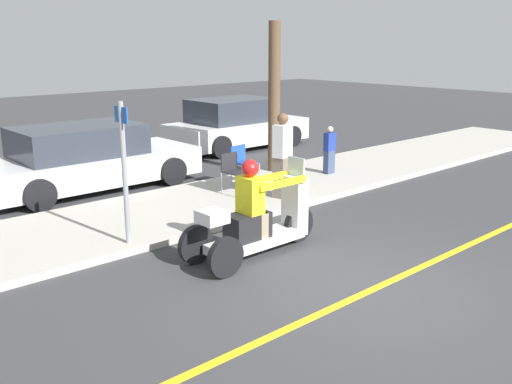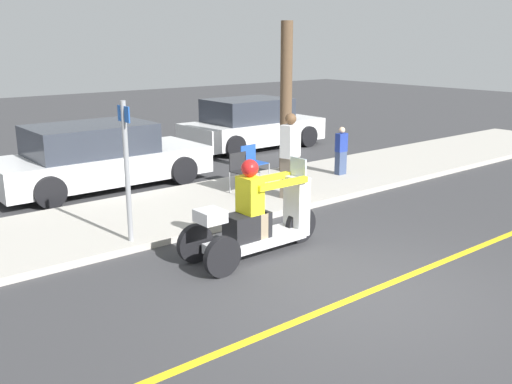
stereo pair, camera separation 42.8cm
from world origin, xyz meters
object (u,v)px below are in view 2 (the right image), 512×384
object	(u,v)px
motorcycle_trike	(257,221)
tree_trunk	(286,98)
folding_chair_curbside	(242,168)
folding_chair_set_back	(252,160)
street_sign	(127,166)
spectator_end_of_line	(290,157)
parked_car_lot_center	(251,125)
parked_car_lot_right	(98,157)
spectator_mid_group	(341,152)

from	to	relation	value
motorcycle_trike	tree_trunk	size ratio (longest dim) A/B	0.68
folding_chair_curbside	tree_trunk	world-z (taller)	tree_trunk
folding_chair_set_back	street_sign	size ratio (longest dim) A/B	0.37
spectator_end_of_line	parked_car_lot_center	distance (m)	6.14
motorcycle_trike	parked_car_lot_right	size ratio (longest dim) A/B	0.51
parked_car_lot_right	spectator_end_of_line	bearing A→B (deg)	-55.97
parked_car_lot_right	street_sign	bearing A→B (deg)	-107.50
motorcycle_trike	spectator_mid_group	world-z (taller)	motorcycle_trike
folding_chair_set_back	parked_car_lot_right	bearing A→B (deg)	140.54
folding_chair_curbside	spectator_end_of_line	bearing A→B (deg)	-59.98
street_sign	tree_trunk	bearing A→B (deg)	22.85
spectator_end_of_line	parked_car_lot_right	xyz separation A→B (m)	(-2.44, 3.61, -0.26)
spectator_mid_group	parked_car_lot_right	size ratio (longest dim) A/B	0.24
folding_chair_curbside	street_sign	xyz separation A→B (m)	(-3.17, -1.25, 0.69)
parked_car_lot_right	tree_trunk	xyz separation A→B (m)	(3.98, -1.76, 1.19)
tree_trunk	street_sign	size ratio (longest dim) A/B	1.59
spectator_end_of_line	folding_chair_set_back	bearing A→B (deg)	82.71
spectator_end_of_line	tree_trunk	distance (m)	2.58
spectator_end_of_line	parked_car_lot_center	xyz separation A→B (m)	(3.18, 5.24, -0.23)
parked_car_lot_right	parked_car_lot_center	distance (m)	5.86
motorcycle_trike	folding_chair_curbside	bearing A→B (deg)	56.44
folding_chair_curbside	parked_car_lot_right	bearing A→B (deg)	125.29
spectator_end_of_line	parked_car_lot_right	size ratio (longest dim) A/B	0.36
motorcycle_trike	folding_chair_curbside	size ratio (longest dim) A/B	2.91
spectator_mid_group	street_sign	bearing A→B (deg)	-169.64
folding_chair_curbside	street_sign	world-z (taller)	street_sign
spectator_end_of_line	folding_chair_set_back	xyz separation A→B (m)	(0.19, 1.45, -0.31)
parked_car_lot_center	tree_trunk	xyz separation A→B (m)	(-1.65, -3.39, 1.16)
folding_chair_curbside	spectator_mid_group	bearing A→B (deg)	-3.17
spectator_end_of_line	spectator_mid_group	distance (m)	2.43
motorcycle_trike	parked_car_lot_center	distance (m)	8.98
motorcycle_trike	folding_chair_set_back	bearing A→B (deg)	52.47
folding_chair_set_back	tree_trunk	distance (m)	1.88
parked_car_lot_center	street_sign	size ratio (longest dim) A/B	1.96
spectator_end_of_line	parked_car_lot_center	bearing A→B (deg)	58.74
spectator_mid_group	motorcycle_trike	bearing A→B (deg)	-150.87
motorcycle_trike	tree_trunk	world-z (taller)	tree_trunk
folding_chair_curbside	motorcycle_trike	bearing A→B (deg)	-123.56
motorcycle_trike	folding_chair_set_back	size ratio (longest dim) A/B	2.91
tree_trunk	folding_chair_curbside	bearing A→B (deg)	-155.19
motorcycle_trike	spectator_mid_group	xyz separation A→B (m)	(4.63, 2.58, 0.12)
tree_trunk	street_sign	distance (m)	5.70
spectator_mid_group	folding_chair_curbside	world-z (taller)	spectator_mid_group
folding_chair_curbside	parked_car_lot_right	world-z (taller)	parked_car_lot_right
spectator_mid_group	folding_chair_curbside	distance (m)	2.82
spectator_mid_group	folding_chair_set_back	bearing A→B (deg)	161.53
folding_chair_set_back	folding_chair_curbside	distance (m)	0.90
parked_car_lot_center	street_sign	distance (m)	8.88
spectator_mid_group	street_sign	distance (m)	6.12
spectator_mid_group	parked_car_lot_center	size ratio (longest dim) A/B	0.26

